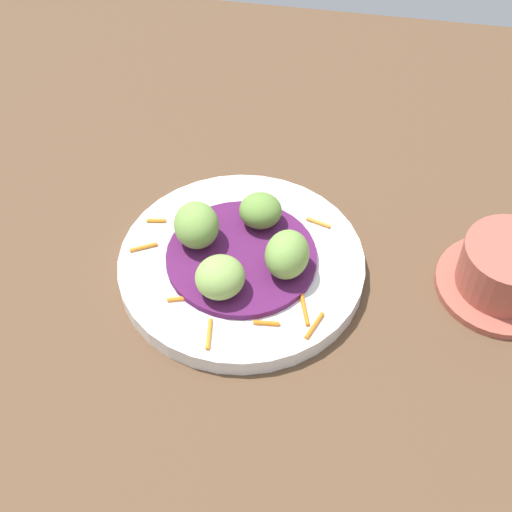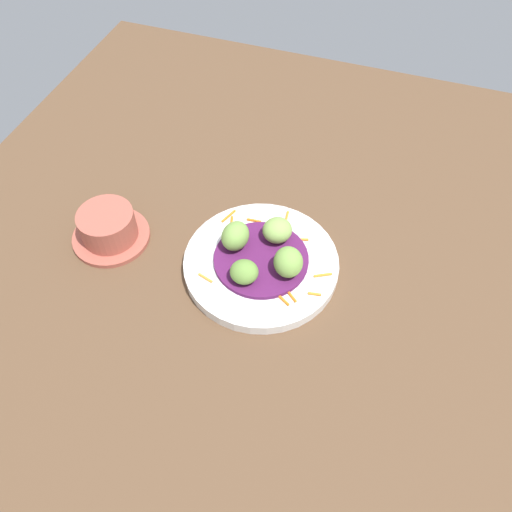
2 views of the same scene
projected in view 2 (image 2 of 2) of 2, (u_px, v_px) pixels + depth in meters
The scene contains 9 objects.
table_surface at pixel (261, 241), 86.58cm from camera, with size 110.00×110.00×2.00cm, color brown.
main_plate at pixel (261, 264), 81.27cm from camera, with size 24.14×24.14×1.85cm, color white.
cabbage_bed at pixel (261, 259), 80.26cm from camera, with size 14.70×14.70×0.70cm, color #51194C.
carrot_garnish at pixel (268, 250), 81.55cm from camera, with size 19.83×17.74×0.40cm.
guac_scoop_left at pixel (277, 230), 80.97cm from camera, with size 4.52×4.67×3.65cm, color #84A851.
guac_scoop_center at pixel (235, 236), 79.82cm from camera, with size 4.97×4.15×4.32cm, color #759E47.
guac_scoop_right at pixel (244, 272), 76.22cm from camera, with size 4.24×4.00×3.36cm, color olive.
guac_scoop_back at pixel (288, 262), 76.70cm from camera, with size 4.37×4.88×4.38cm, color #759E47.
terracotta_bowl at pixel (109, 228), 83.67cm from camera, with size 12.59×12.59×5.70cm.
Camera 2 is at (17.14, -52.31, 67.88)cm, focal length 36.52 mm.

